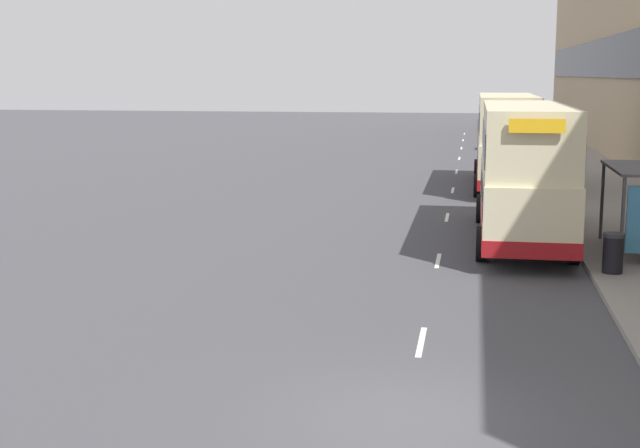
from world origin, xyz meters
TOP-DOWN VIEW (x-y plane):
  - ground_plane at (0.00, 0.00)m, footprint 220.00×220.00m
  - pavement at (6.50, 38.50)m, footprint 5.00×93.00m
  - lane_mark_0 at (0.00, 3.99)m, footprint 0.12×2.00m
  - lane_mark_1 at (0.00, 11.88)m, footprint 0.12×2.00m
  - lane_mark_2 at (0.00, 19.77)m, footprint 0.12×2.00m
  - lane_mark_3 at (0.00, 27.65)m, footprint 0.12×2.00m
  - lane_mark_4 at (0.00, 35.54)m, footprint 0.12×2.00m
  - lane_mark_5 at (0.00, 43.42)m, footprint 0.12×2.00m
  - lane_mark_6 at (0.00, 51.31)m, footprint 0.12×2.00m
  - lane_mark_7 at (0.00, 59.20)m, footprint 0.12×2.00m
  - lane_mark_8 at (0.00, 67.08)m, footprint 0.12×2.00m
  - double_decker_bus_near at (2.48, 15.32)m, footprint 2.85×10.47m
  - double_decker_bus_ahead at (2.36, 28.85)m, footprint 2.85×10.48m
  - car_0 at (3.04, 70.25)m, footprint 1.95×4.59m
  - car_1 at (2.64, 50.44)m, footprint 1.93×3.81m
  - litter_bin at (4.55, 10.48)m, footprint 0.55×0.55m

SIDE VIEW (x-z plane):
  - ground_plane at x=0.00m, z-range 0.00..0.00m
  - lane_mark_0 at x=0.00m, z-range 0.00..0.01m
  - lane_mark_1 at x=0.00m, z-range 0.00..0.01m
  - lane_mark_2 at x=0.00m, z-range 0.00..0.01m
  - lane_mark_3 at x=0.00m, z-range 0.00..0.01m
  - lane_mark_4 at x=0.00m, z-range 0.00..0.01m
  - lane_mark_5 at x=0.00m, z-range 0.00..0.01m
  - lane_mark_6 at x=0.00m, z-range 0.00..0.01m
  - lane_mark_7 at x=0.00m, z-range 0.00..0.01m
  - lane_mark_8 at x=0.00m, z-range 0.00..0.01m
  - pavement at x=6.50m, z-range 0.00..0.14m
  - litter_bin at x=4.55m, z-range 0.14..1.19m
  - car_0 at x=3.04m, z-range 0.00..1.66m
  - car_1 at x=2.64m, z-range -0.01..1.67m
  - double_decker_bus_near at x=2.48m, z-range 0.13..4.43m
  - double_decker_bus_ahead at x=2.36m, z-range 0.13..4.43m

